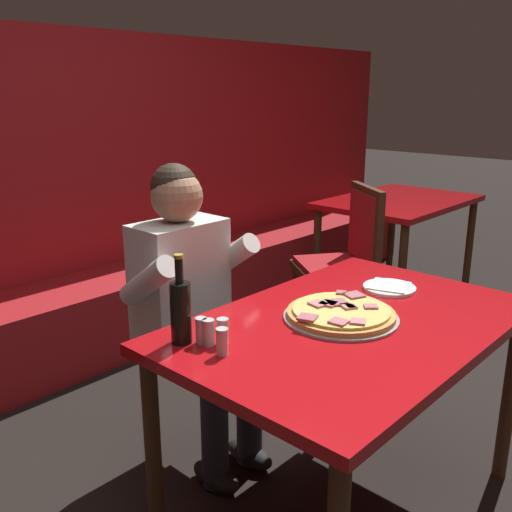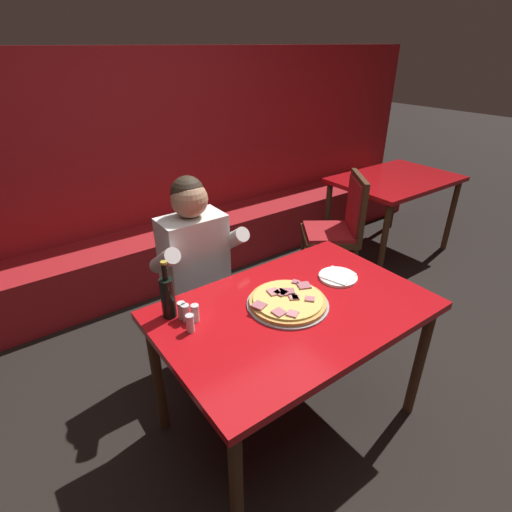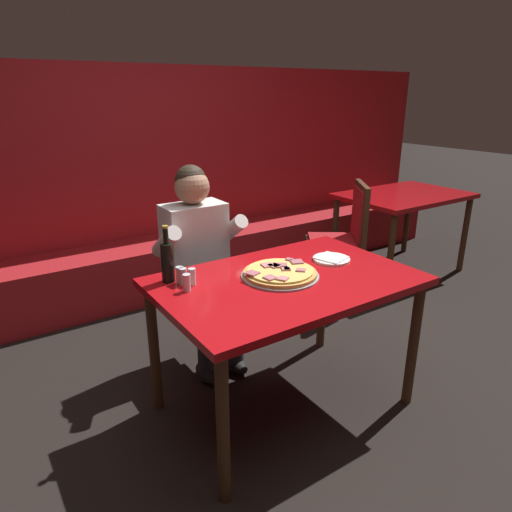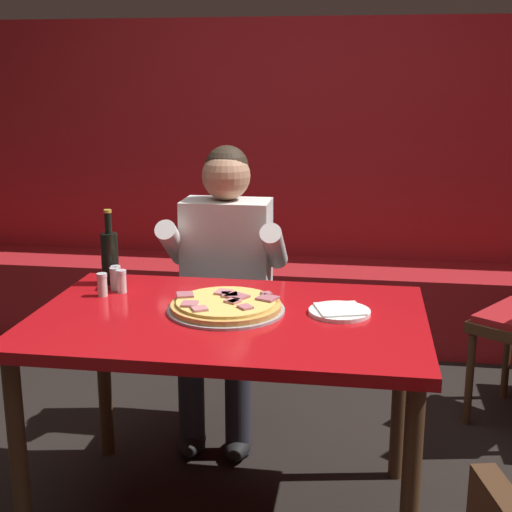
# 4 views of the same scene
# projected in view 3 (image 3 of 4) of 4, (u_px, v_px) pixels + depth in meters

# --- Properties ---
(ground_plane) EXTENTS (24.00, 24.00, 0.00)m
(ground_plane) POSITION_uv_depth(u_px,v_px,m) (283.00, 404.00, 2.61)
(ground_plane) COLOR black
(booth_wall_panel) EXTENTS (6.80, 0.16, 1.90)m
(booth_wall_panel) POSITION_uv_depth(u_px,v_px,m) (136.00, 180.00, 3.99)
(booth_wall_panel) COLOR #A3191E
(booth_wall_panel) RESTS_ON ground_plane
(booth_bench) EXTENTS (6.46, 0.48, 0.46)m
(booth_bench) POSITION_uv_depth(u_px,v_px,m) (156.00, 268.00, 3.98)
(booth_bench) COLOR #A3191E
(booth_bench) RESTS_ON ground_plane
(main_dining_table) EXTENTS (1.32, 0.87, 0.78)m
(main_dining_table) POSITION_uv_depth(u_px,v_px,m) (286.00, 293.00, 2.37)
(main_dining_table) COLOR #422816
(main_dining_table) RESTS_ON ground_plane
(pizza) EXTENTS (0.40, 0.40, 0.05)m
(pizza) POSITION_uv_depth(u_px,v_px,m) (280.00, 273.00, 2.36)
(pizza) COLOR #9E9EA3
(pizza) RESTS_ON main_dining_table
(plate_white_paper) EXTENTS (0.21, 0.21, 0.02)m
(plate_white_paper) POSITION_uv_depth(u_px,v_px,m) (331.00, 259.00, 2.58)
(plate_white_paper) COLOR white
(plate_white_paper) RESTS_ON main_dining_table
(beer_bottle) EXTENTS (0.07, 0.07, 0.29)m
(beer_bottle) POSITION_uv_depth(u_px,v_px,m) (167.00, 261.00, 2.26)
(beer_bottle) COLOR black
(beer_bottle) RESTS_ON main_dining_table
(shaker_black_pepper) EXTENTS (0.04, 0.04, 0.09)m
(shaker_black_pepper) POSITION_uv_depth(u_px,v_px,m) (180.00, 276.00, 2.27)
(shaker_black_pepper) COLOR silver
(shaker_black_pepper) RESTS_ON main_dining_table
(shaker_oregano) EXTENTS (0.04, 0.04, 0.09)m
(shaker_oregano) POSITION_uv_depth(u_px,v_px,m) (192.00, 277.00, 2.25)
(shaker_oregano) COLOR silver
(shaker_oregano) RESTS_ON main_dining_table
(shaker_red_pepper_flakes) EXTENTS (0.04, 0.04, 0.09)m
(shaker_red_pepper_flakes) POSITION_uv_depth(u_px,v_px,m) (187.00, 283.00, 2.18)
(shaker_red_pepper_flakes) COLOR silver
(shaker_red_pepper_flakes) RESTS_ON main_dining_table
(shaker_parmesan) EXTENTS (0.04, 0.04, 0.09)m
(shaker_parmesan) POSITION_uv_depth(u_px,v_px,m) (183.00, 277.00, 2.25)
(shaker_parmesan) COLOR silver
(shaker_parmesan) RESTS_ON main_dining_table
(diner_seated_blue_shirt) EXTENTS (0.53, 0.53, 1.27)m
(diner_seated_blue_shirt) POSITION_uv_depth(u_px,v_px,m) (202.00, 260.00, 2.81)
(diner_seated_blue_shirt) COLOR black
(diner_seated_blue_shirt) RESTS_ON ground_plane
(dining_chair_near_right) EXTENTS (0.61, 0.61, 0.99)m
(dining_chair_near_right) POSITION_uv_depth(u_px,v_px,m) (344.00, 234.00, 3.76)
(dining_chair_near_right) COLOR #422816
(dining_chair_near_right) RESTS_ON ground_plane
(background_dining_table) EXTENTS (1.19, 0.81, 0.78)m
(background_dining_table) POSITION_uv_depth(u_px,v_px,m) (403.00, 203.00, 4.32)
(background_dining_table) COLOR #422816
(background_dining_table) RESTS_ON ground_plane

